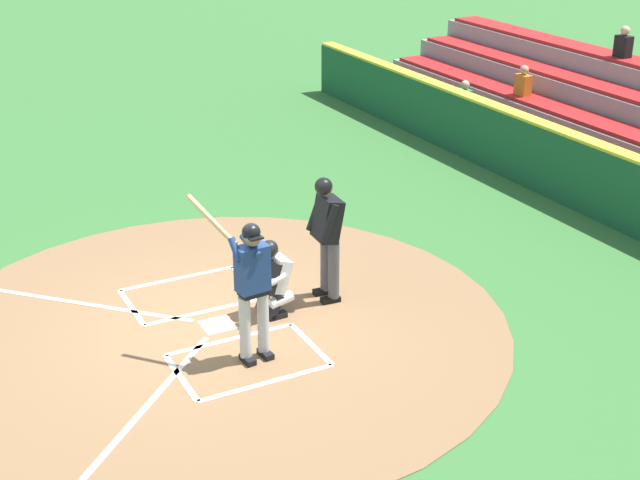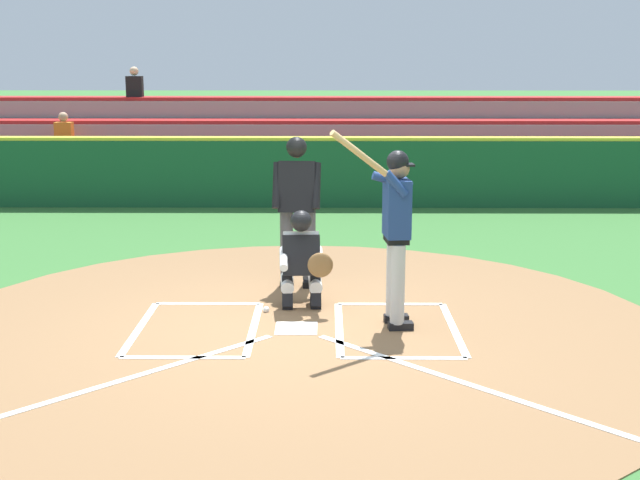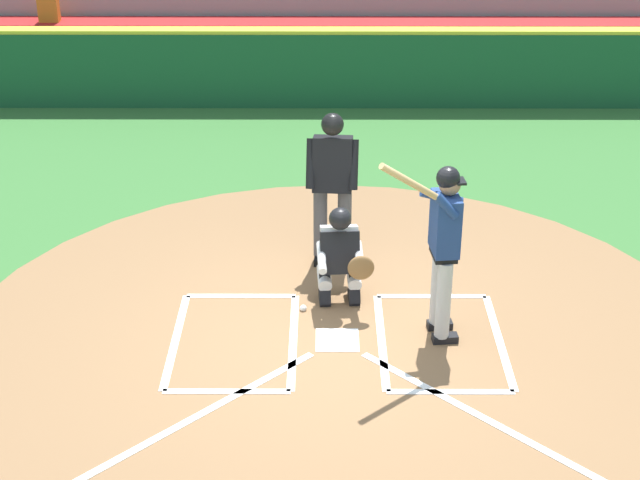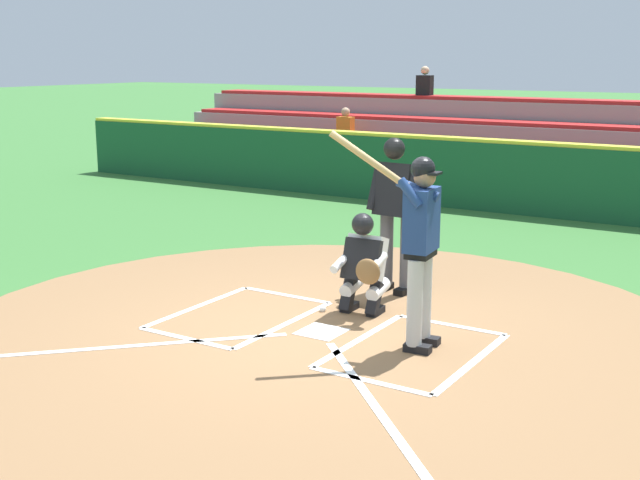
% 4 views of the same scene
% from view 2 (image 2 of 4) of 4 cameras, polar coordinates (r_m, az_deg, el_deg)
% --- Properties ---
extents(ground_plane, '(120.00, 120.00, 0.00)m').
position_cam_2_polar(ground_plane, '(9.10, -1.58, -5.93)').
color(ground_plane, '#387033').
extents(dirt_circle, '(8.00, 8.00, 0.01)m').
position_cam_2_polar(dirt_circle, '(9.10, -1.58, -5.90)').
color(dirt_circle, olive).
rests_on(dirt_circle, ground).
extents(home_plate_and_chalk, '(7.93, 4.91, 0.01)m').
position_cam_2_polar(home_plate_and_chalk, '(8.27, -1.79, -7.74)').
color(home_plate_and_chalk, white).
rests_on(home_plate_and_chalk, dirt_circle).
extents(batter, '(0.89, 0.79, 2.13)m').
position_cam_2_polar(batter, '(8.94, 5.03, 0.97)').
color(batter, '#BCBCBC').
rests_on(batter, ground).
extents(catcher, '(0.61, 0.61, 1.13)m').
position_cam_2_polar(catcher, '(9.72, -1.17, -1.15)').
color(catcher, black).
rests_on(catcher, ground).
extents(plate_umpire, '(0.60, 0.44, 1.86)m').
position_cam_2_polar(plate_umpire, '(10.52, -1.51, 2.59)').
color(plate_umpire, '#4C4C51').
rests_on(plate_umpire, ground).
extents(baseball, '(0.07, 0.07, 0.07)m').
position_cam_2_polar(baseball, '(9.68, -3.58, -4.61)').
color(baseball, white).
rests_on(baseball, ground).
extents(backstop_wall, '(22.00, 0.36, 1.31)m').
position_cam_2_polar(backstop_wall, '(16.30, -0.67, 4.51)').
color(backstop_wall, '#19512D').
rests_on(backstop_wall, ground).
extents(bleacher_stand, '(20.00, 3.40, 2.55)m').
position_cam_2_polar(bleacher_stand, '(18.97, -0.54, 5.76)').
color(bleacher_stand, gray).
rests_on(bleacher_stand, ground).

